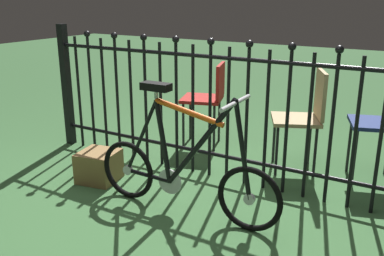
{
  "coord_description": "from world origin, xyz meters",
  "views": [
    {
      "loc": [
        1.48,
        -2.22,
        1.43
      ],
      "look_at": [
        0.04,
        0.2,
        0.55
      ],
      "focal_mm": 40.29,
      "sensor_mm": 36.0,
      "label": 1
    }
  ],
  "objects": [
    {
      "name": "chair_tan",
      "position": [
        0.55,
        1.17,
        0.51
      ],
      "size": [
        0.5,
        0.5,
        0.85
      ],
      "color": "black",
      "rests_on": "ground"
    },
    {
      "name": "display_crate",
      "position": [
        -0.78,
        0.13,
        0.12
      ],
      "size": [
        0.34,
        0.34,
        0.24
      ],
      "primitive_type": "cube",
      "rotation": [
        0.0,
        0.0,
        0.18
      ],
      "color": "olive",
      "rests_on": "ground"
    },
    {
      "name": "chair_red",
      "position": [
        -0.42,
        1.31,
        0.51
      ],
      "size": [
        0.47,
        0.47,
        0.81
      ],
      "color": "black",
      "rests_on": "ground"
    },
    {
      "name": "ground_plane",
      "position": [
        0.0,
        0.0,
        0.0
      ],
      "size": [
        20.0,
        20.0,
        0.0
      ],
      "primitive_type": "plane",
      "color": "#376336"
    },
    {
      "name": "bicycle",
      "position": [
        0.08,
        0.02,
        0.31
      ],
      "size": [
        1.37,
        0.4,
        0.88
      ],
      "color": "black",
      "rests_on": "ground"
    },
    {
      "name": "iron_fence",
      "position": [
        -0.07,
        0.67,
        0.59
      ],
      "size": [
        3.35,
        0.07,
        1.16
      ],
      "color": "black",
      "rests_on": "ground"
    }
  ]
}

